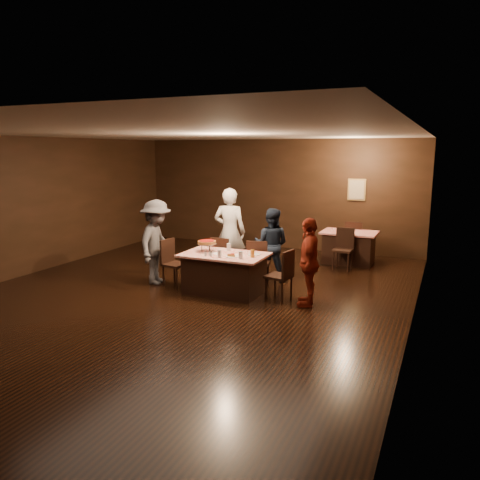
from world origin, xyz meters
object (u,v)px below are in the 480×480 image
(chair_end_left, at_px, (175,263))
(chair_back_far, at_px, (354,239))
(diner_navy_hoodie, at_px, (271,245))
(diner_grey_knit, at_px, (157,242))
(glass_front_right, at_px, (241,255))
(plate_empty, at_px, (254,254))
(chair_end_right, at_px, (279,275))
(pizza_stand, at_px, (207,242))
(chair_far_right, at_px, (258,262))
(glass_back, at_px, (229,247))
(chair_far_left, at_px, (223,259))
(diner_white_jacket, at_px, (230,232))
(glass_front_left, at_px, (220,254))
(glass_amber, at_px, (252,254))
(diner_red_shirt, at_px, (309,262))
(main_table, at_px, (224,273))
(chair_back_near, at_px, (343,249))
(back_table, at_px, (349,247))

(chair_end_left, bearing_deg, chair_back_far, -26.98)
(diner_navy_hoodie, xyz_separation_m, diner_grey_knit, (-2.05, -1.18, 0.10))
(diner_navy_hoodie, relative_size, glass_front_right, 10.95)
(chair_end_left, height_order, plate_empty, chair_end_left)
(chair_end_right, height_order, plate_empty, chair_end_right)
(pizza_stand, bearing_deg, glass_front_right, -19.44)
(chair_far_right, xyz_separation_m, chair_back_far, (1.29, 3.28, 0.00))
(chair_end_right, relative_size, glass_back, 6.79)
(chair_far_left, distance_m, glass_front_right, 1.36)
(diner_white_jacket, height_order, glass_front_left, diner_white_jacket)
(chair_far_left, height_order, glass_back, chair_far_left)
(glass_front_left, xyz_separation_m, glass_amber, (0.55, 0.25, 0.00))
(pizza_stand, relative_size, plate_empty, 1.52)
(chair_end_left, relative_size, diner_red_shirt, 0.60)
(diner_white_jacket, relative_size, diner_red_shirt, 1.22)
(chair_end_right, height_order, glass_back, chair_end_right)
(main_table, relative_size, chair_back_near, 1.68)
(chair_back_near, height_order, diner_grey_knit, diner_grey_knit)
(diner_navy_hoodie, relative_size, glass_front_left, 10.95)
(diner_navy_hoodie, xyz_separation_m, plate_empty, (0.05, -1.06, 0.01))
(back_table, distance_m, glass_front_right, 3.91)
(pizza_stand, bearing_deg, diner_white_jacket, 93.79)
(back_table, bearing_deg, glass_back, -119.03)
(pizza_stand, relative_size, glass_amber, 2.71)
(chair_end_right, bearing_deg, main_table, -80.01)
(chair_back_near, height_order, glass_front_right, chair_back_near)
(diner_white_jacket, xyz_separation_m, diner_grey_knit, (-1.07, -1.21, -0.09))
(chair_end_right, relative_size, glass_front_right, 6.79)
(chair_far_left, height_order, chair_end_left, same)
(diner_navy_hoodie, relative_size, diner_red_shirt, 0.98)
(diner_red_shirt, relative_size, glass_back, 11.22)
(diner_white_jacket, bearing_deg, diner_red_shirt, 138.94)
(main_table, bearing_deg, chair_back_near, 58.29)
(diner_navy_hoodie, xyz_separation_m, glass_front_right, (-0.05, -1.46, 0.07))
(chair_far_left, xyz_separation_m, diner_red_shirt, (2.07, -0.79, 0.31))
(diner_red_shirt, bearing_deg, glass_back, -113.61)
(chair_back_near, relative_size, diner_white_jacket, 0.50)
(chair_back_near, distance_m, glass_amber, 3.01)
(diner_navy_hoodie, xyz_separation_m, glass_amber, (0.10, -1.26, 0.07))
(diner_navy_hoodie, xyz_separation_m, glass_front_left, (-0.45, -1.51, 0.07))
(chair_end_right, bearing_deg, chair_end_left, -80.01)
(chair_back_near, height_order, pizza_stand, pizza_stand)
(glass_front_right, bearing_deg, glass_front_left, -172.87)
(diner_red_shirt, bearing_deg, chair_back_near, 167.36)
(back_table, height_order, chair_back_near, chair_back_near)
(chair_end_right, height_order, diner_navy_hoodie, diner_navy_hoodie)
(pizza_stand, relative_size, glass_front_left, 2.71)
(main_table, height_order, pizza_stand, pizza_stand)
(back_table, relative_size, plate_empty, 5.20)
(chair_end_right, distance_m, diner_white_jacket, 2.07)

